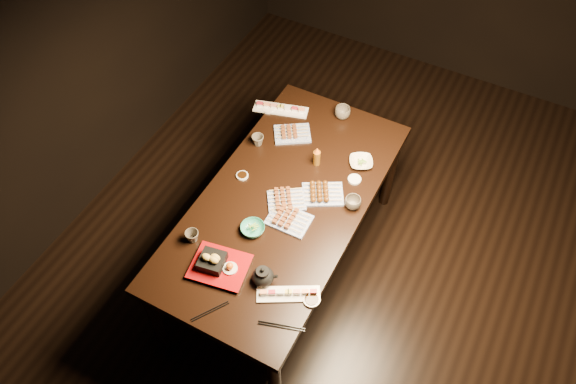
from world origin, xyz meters
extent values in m
plane|color=black|center=(0.00, 0.00, 0.00)|extent=(5.00, 5.00, 0.00)
cube|color=black|center=(-0.46, -0.02, 0.38)|extent=(1.19, 1.93, 0.75)
imported|color=teal|center=(-0.51, -0.29, 0.77)|extent=(0.18, 0.18, 0.04)
imported|color=beige|center=(-0.18, 0.44, 0.77)|extent=(0.19, 0.19, 0.03)
imported|color=#4E463C|center=(-0.77, -0.50, 0.79)|extent=(0.09, 0.09, 0.07)
imported|color=#4E463C|center=(-0.09, 0.12, 0.79)|extent=(0.09, 0.09, 0.07)
imported|color=#4E463C|center=(-0.81, 0.29, 0.79)|extent=(0.09, 0.09, 0.07)
imported|color=#4E463C|center=(-0.45, 0.76, 0.79)|extent=(0.13, 0.13, 0.08)
cylinder|color=#663C0D|center=(-0.42, 0.32, 0.82)|extent=(0.05, 0.05, 0.14)
cylinder|color=white|center=(-0.76, 0.02, 0.76)|extent=(0.08, 0.08, 0.01)
cylinder|color=white|center=(-0.16, 0.31, 0.76)|extent=(0.09, 0.09, 0.01)
cylinder|color=white|center=(-0.03, -0.52, 0.76)|extent=(0.09, 0.09, 0.02)
cylinder|color=white|center=(-0.91, 0.59, 0.76)|extent=(0.10, 0.10, 0.02)
camera|label=1|loc=(0.48, -1.75, 3.34)|focal=35.00mm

